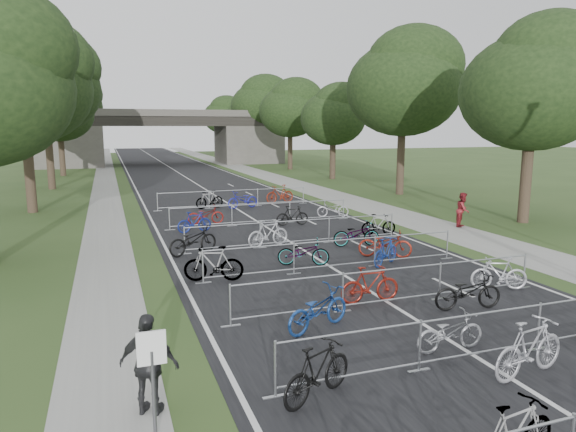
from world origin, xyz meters
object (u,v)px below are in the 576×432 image
(overpass_bridge, at_px, (164,137))
(park_sign, at_px, (152,365))
(pedestrian_c, at_px, (149,365))
(pedestrian_b, at_px, (463,210))

(overpass_bridge, height_order, park_sign, overpass_bridge)
(overpass_bridge, distance_m, pedestrian_c, 61.63)
(pedestrian_c, bearing_deg, overpass_bridge, -69.63)
(overpass_bridge, distance_m, pedestrian_b, 49.93)
(overpass_bridge, xyz_separation_m, pedestrian_c, (-6.80, -61.19, -2.64))
(pedestrian_c, bearing_deg, pedestrian_b, -115.98)
(overpass_bridge, relative_size, pedestrian_b, 18.09)
(pedestrian_b, distance_m, pedestrian_c, 20.12)
(park_sign, height_order, pedestrian_c, park_sign)
(pedestrian_b, relative_size, pedestrian_c, 0.96)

